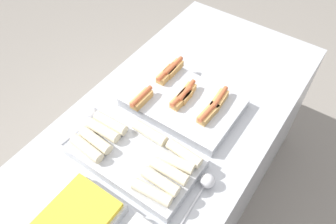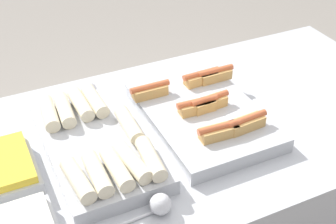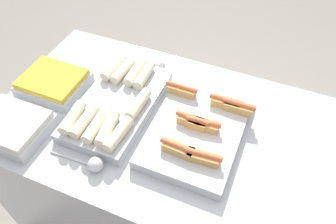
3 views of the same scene
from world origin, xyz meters
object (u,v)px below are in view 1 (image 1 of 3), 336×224
Objects in this scene: tray_wraps at (136,155)px; tray_side_back at (78,221)px; serving_spoon_far at (91,115)px; serving_spoon_near at (206,183)px; tray_hotdogs at (183,101)px.

tray_wraps is 1.87× the size of tray_side_back.
tray_side_back is (-0.33, 0.00, -0.00)m from tray_wraps.
serving_spoon_far is (0.06, 0.31, -0.01)m from tray_wraps.
serving_spoon_near is at bearing -89.61° from serving_spoon_far.
serving_spoon_near is (0.40, -0.30, -0.01)m from tray_side_back.
tray_wraps is (-0.37, -0.01, 0.01)m from tray_hotdogs.
serving_spoon_near is at bearing -37.16° from tray_side_back.
tray_side_back is at bearing 142.84° from serving_spoon_near.
serving_spoon_far is (-0.31, 0.30, -0.01)m from tray_hotdogs.
serving_spoon_near is (-0.31, -0.31, -0.01)m from tray_hotdogs.
tray_hotdogs reaches higher than serving_spoon_far.
tray_side_back is (-0.70, -0.01, 0.00)m from tray_hotdogs.
tray_wraps reaches higher than serving_spoon_near.
tray_wraps reaches higher than tray_side_back.
tray_side_back is 0.50m from serving_spoon_far.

